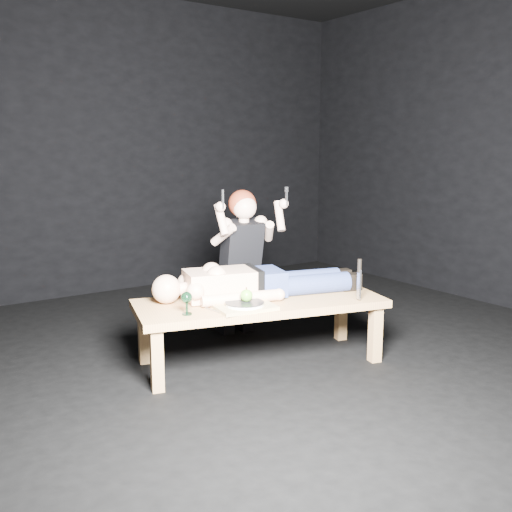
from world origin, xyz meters
name	(u,v)px	position (x,y,z in m)	size (l,w,h in m)	color
ground	(278,352)	(0.00, 0.00, 0.00)	(5.00, 5.00, 0.00)	black
back_wall	(136,146)	(0.00, 2.50, 1.50)	(5.00, 5.00, 0.00)	black
table	(260,331)	(-0.23, -0.09, 0.23)	(1.70, 0.64, 0.45)	#B38C47
lying_man	(261,278)	(-0.15, 0.01, 0.57)	(1.61, 0.49, 0.25)	#DCAF8F
kneeling_woman	(238,261)	(0.00, 0.54, 0.60)	(0.64, 0.72, 1.20)	black
serving_tray	(245,307)	(-0.44, -0.22, 0.46)	(0.38, 0.27, 0.02)	tan
plate	(245,304)	(-0.44, -0.22, 0.48)	(0.25, 0.25, 0.02)	white
apple	(246,296)	(-0.41, -0.21, 0.53)	(0.08, 0.08, 0.08)	#4E9C28
goblet	(187,303)	(-0.81, -0.13, 0.52)	(0.07, 0.07, 0.15)	black
fork_flat	(214,311)	(-0.63, -0.15, 0.45)	(0.02, 0.18, 0.01)	#B2B2B7
knife_flat	(273,306)	(-0.26, -0.28, 0.45)	(0.02, 0.18, 0.01)	#B2B2B7
spoon_flat	(266,304)	(-0.25, -0.20, 0.45)	(0.02, 0.18, 0.01)	#B2B2B7
carving_knife	(359,280)	(0.32, -0.49, 0.59)	(0.04, 0.04, 0.29)	#B2B2B7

